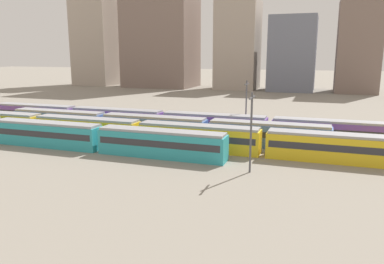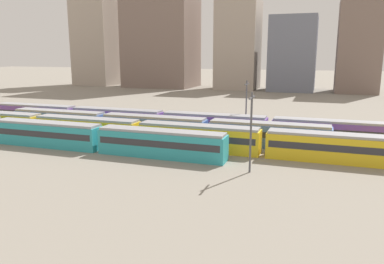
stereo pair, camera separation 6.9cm
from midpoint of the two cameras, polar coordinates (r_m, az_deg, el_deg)
name	(u,v)px [view 1 (the left image)]	position (r m, az deg, el deg)	size (l,w,h in m)	color
ground_plane	(42,133)	(71.77, -21.91, -0.09)	(600.00, 600.00, 0.00)	gray
train_track_0	(47,134)	(60.66, -21.31, -0.25)	(55.80, 3.06, 3.75)	teal
train_track_1	(264,142)	(52.06, 10.85, -1.52)	(112.50, 3.06, 3.75)	yellow
train_track_2	(154,127)	(62.32, -5.88, 0.80)	(55.80, 3.06, 3.75)	#4C70BC
train_track_3	(163,121)	(67.20, -4.45, 1.63)	(74.70, 3.06, 3.75)	#6B429E
catenary_pole_0	(251,129)	(43.63, 8.97, 0.53)	(0.24, 3.20, 9.49)	#4C4C51
catenary_pole_1	(246,105)	(65.24, 8.24, 4.17)	(0.24, 3.20, 9.33)	#4C4C51
distant_building_0	(96,36)	(179.48, -14.43, 14.08)	(17.50, 16.42, 44.21)	#A89989
distant_building_1	(161,23)	(164.59, -4.80, 16.31)	(28.60, 21.75, 53.81)	#7A665B
distant_building_2	(238,45)	(153.75, 7.02, 13.02)	(15.97, 17.12, 34.68)	#A89989
distant_building_3	(293,54)	(150.64, 15.10, 11.43)	(16.89, 19.74, 27.78)	slate
distant_building_4	(358,47)	(150.69, 24.03, 11.84)	(14.46, 18.16, 33.05)	#7A665B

